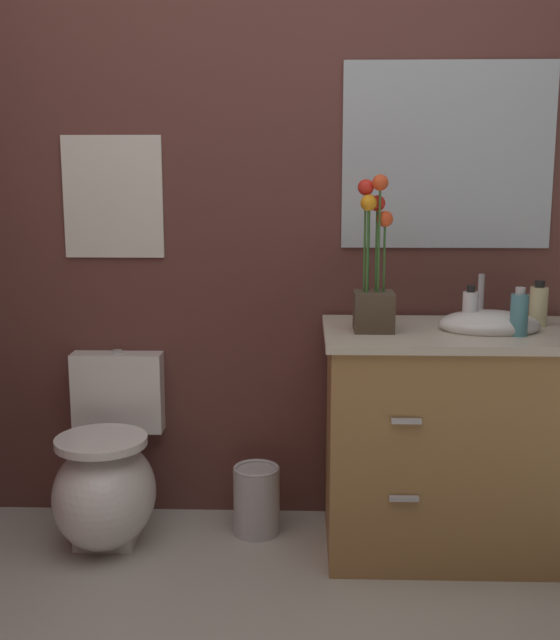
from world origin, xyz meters
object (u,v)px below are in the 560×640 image
(wall_mirror, at_px, (448,156))
(hand_wash_bottle, at_px, (470,310))
(soap_bottle, at_px, (538,305))
(flower_vase, at_px, (374,280))
(wall_poster, at_px, (113,197))
(trash_bin, at_px, (257,499))
(vanity_cabinet, at_px, (451,438))
(lotion_bottle, at_px, (519,314))
(toilet, at_px, (107,479))

(wall_mirror, bearing_deg, hand_wash_bottle, -80.22)
(soap_bottle, bearing_deg, flower_vase, -169.32)
(wall_poster, relative_size, wall_mirror, 0.59)
(trash_bin, bearing_deg, flower_vase, -16.20)
(vanity_cabinet, height_order, lotion_bottle, vanity_cabinet)
(trash_bin, relative_size, wall_poster, 0.58)
(wall_poster, distance_m, wall_mirror, 1.30)
(toilet, xyz_separation_m, vanity_cabinet, (1.29, -0.03, 0.19))
(soap_bottle, bearing_deg, hand_wash_bottle, -162.60)
(soap_bottle, distance_m, trash_bin, 1.29)
(wall_poster, xyz_separation_m, wall_mirror, (1.29, 0.00, 0.16))
(toilet, xyz_separation_m, hand_wash_bottle, (1.34, -0.02, 0.66))
(toilet, relative_size, vanity_cabinet, 0.68)
(wall_mirror, bearing_deg, vanity_cabinet, -89.46)
(wall_poster, bearing_deg, vanity_cabinet, -12.84)
(toilet, relative_size, soap_bottle, 4.14)
(toilet, xyz_separation_m, wall_mirror, (1.29, 0.27, 1.21))
(toilet, height_order, vanity_cabinet, vanity_cabinet)
(flower_vase, distance_m, trash_bin, 0.99)
(trash_bin, height_order, wall_poster, wall_poster)
(lotion_bottle, bearing_deg, flower_vase, 172.29)
(wall_poster, bearing_deg, flower_vase, -18.07)
(wall_mirror, bearing_deg, wall_poster, 180.00)
(flower_vase, height_order, trash_bin, flower_vase)
(soap_bottle, xyz_separation_m, trash_bin, (-1.04, 0.01, -0.77))
(vanity_cabinet, height_order, hand_wash_bottle, vanity_cabinet)
(trash_bin, bearing_deg, toilet, -173.11)
(lotion_bottle, relative_size, trash_bin, 0.62)
(trash_bin, bearing_deg, hand_wash_bottle, -6.73)
(vanity_cabinet, height_order, trash_bin, vanity_cabinet)
(flower_vase, relative_size, wall_poster, 1.17)
(vanity_cabinet, bearing_deg, wall_poster, 167.16)
(vanity_cabinet, distance_m, hand_wash_bottle, 0.48)
(vanity_cabinet, xyz_separation_m, hand_wash_bottle, (0.05, 0.00, 0.48))
(soap_bottle, distance_m, wall_poster, 1.66)
(flower_vase, xyz_separation_m, hand_wash_bottle, (0.35, 0.03, -0.11))
(vanity_cabinet, xyz_separation_m, lotion_bottle, (0.20, -0.10, 0.48))
(soap_bottle, distance_m, hand_wash_bottle, 0.28)
(vanity_cabinet, relative_size, trash_bin, 3.73)
(toilet, bearing_deg, vanity_cabinet, -1.17)
(toilet, xyz_separation_m, lotion_bottle, (1.49, -0.12, 0.67))
(flower_vase, bearing_deg, toilet, 176.79)
(trash_bin, bearing_deg, wall_mirror, 15.42)
(toilet, distance_m, wall_mirror, 1.78)
(vanity_cabinet, xyz_separation_m, flower_vase, (-0.30, -0.03, 0.59))
(soap_bottle, xyz_separation_m, wall_mirror, (-0.32, 0.21, 0.54))
(flower_vase, distance_m, wall_mirror, 0.62)
(lotion_bottle, height_order, wall_poster, wall_poster)
(toilet, distance_m, vanity_cabinet, 1.30)
(wall_mirror, bearing_deg, soap_bottle, -33.33)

